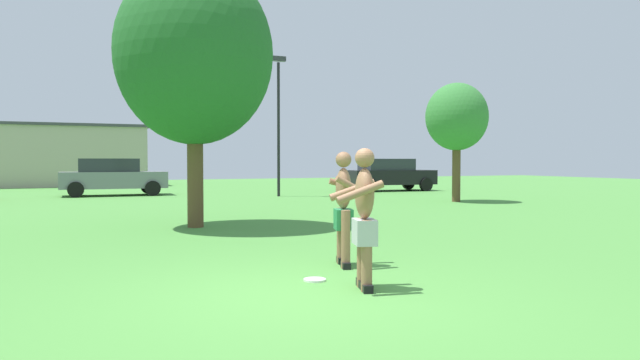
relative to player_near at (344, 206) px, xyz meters
name	(u,v)px	position (x,y,z in m)	size (l,w,h in m)	color
ground_plane	(308,295)	(-1.18, -1.49, -0.85)	(80.00, 80.00, 0.00)	#4C8E3D
player_near	(344,206)	(0.00, 0.00, 0.00)	(0.68, 0.66, 1.63)	black
player_in_gray	(364,215)	(-0.45, -1.46, 0.02)	(0.71, 0.67, 1.65)	black
frisbee	(315,280)	(-0.79, -0.79, -0.84)	(0.28, 0.28, 0.03)	white
car_gray_near_post	(112,176)	(-1.74, 18.94, -0.02)	(4.34, 2.10, 1.58)	slate
car_black_mid_lot	(389,174)	(11.05, 17.55, -0.02)	(4.41, 2.27, 1.58)	black
lamp_post	(278,111)	(4.58, 15.58, 2.71)	(0.60, 0.24, 5.81)	black
outbuilding_behind_lot	(49,155)	(-4.39, 30.48, 0.95)	(10.92, 5.52, 3.58)	#B2A893
tree_left_field	(194,54)	(-0.94, 5.68, 3.02)	(3.50, 3.50, 5.91)	brown
tree_behind_players	(457,118)	(9.42, 9.99, 2.20)	(2.25, 2.25, 4.30)	brown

